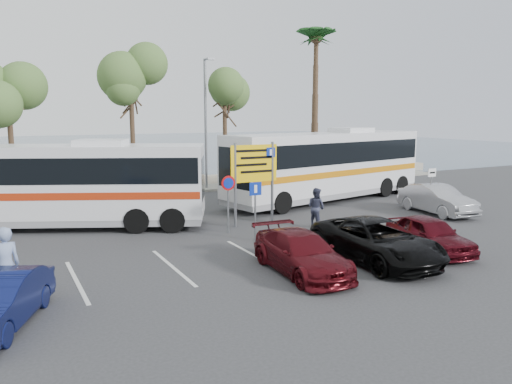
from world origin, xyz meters
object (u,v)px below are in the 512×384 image
car_silver_b (437,199)px  coach_bus_right (327,167)px  suv_black (376,241)px  pedestrian_near (6,266)px  car_maroon (301,253)px  pedestrian_far (316,207)px  street_lamp_right (206,117)px  car_red (429,234)px  direction_sign (254,170)px  coach_bus_left (60,187)px

car_silver_b → coach_bus_right: bearing=120.1°
suv_black → pedestrian_near: 10.94m
car_maroon → pedestrian_near: 8.13m
car_maroon → suv_black: 2.83m
suv_black → pedestrian_far: pedestrian_far is taller
street_lamp_right → car_red: (1.43, -17.02, -3.97)m
coach_bus_right → direction_sign: bearing=-150.5°
street_lamp_right → coach_bus_right: (4.50, -6.65, -2.73)m
coach_bus_right → pedestrian_near: size_ratio=6.59×
pedestrian_near → coach_bus_left: bearing=-121.1°
coach_bus_left → coach_bus_right: bearing=1.5°
street_lamp_right → pedestrian_far: street_lamp_right is taller
coach_bus_left → pedestrian_near: size_ratio=5.98×
suv_black → pedestrian_far: 5.29m
car_red → car_silver_b: 7.33m
car_maroon → pedestrian_far: (3.99, 5.02, 0.22)m
car_maroon → car_silver_b: car_silver_b is taller
direction_sign → pedestrian_far: bearing=-35.0°
car_silver_b → pedestrian_far: bearing=-177.2°
suv_black → car_red: bearing=1.3°
car_red → pedestrian_far: 5.31m
car_red → car_silver_b: car_silver_b is taller
street_lamp_right → car_red: 17.53m
coach_bus_right → car_maroon: size_ratio=3.09×
car_red → direction_sign: bearing=125.6°
street_lamp_right → pedestrian_near: street_lamp_right is taller
street_lamp_right → coach_bus_right: street_lamp_right is taller
direction_sign → pedestrian_near: bearing=-152.1°
street_lamp_right → coach_bus_right: size_ratio=0.61×
coach_bus_right → car_red: size_ratio=3.55×
coach_bus_left → car_silver_b: 17.34m
street_lamp_right → car_red: bearing=-85.2°
pedestrian_far → coach_bus_right: bearing=-55.5°
coach_bus_left → car_red: size_ratio=3.23×
direction_sign → car_maroon: bearing=-105.3°
car_maroon → suv_black: (2.83, -0.14, 0.08)m
street_lamp_right → suv_black: (-0.97, -17.02, -3.90)m
pedestrian_far → pedestrian_near: bearing=91.0°
coach_bus_left → suv_black: (8.53, -10.00, -1.04)m
street_lamp_right → suv_black: street_lamp_right is taller
coach_bus_left → suv_black: bearing=-49.5°
pedestrian_far → coach_bus_left: bearing=47.5°
suv_black → street_lamp_right: bearing=88.0°
street_lamp_right → car_silver_b: (7.00, -12.25, -3.90)m
suv_black → coach_bus_right: bearing=63.5°
coach_bus_right → car_red: bearing=-106.5°
coach_bus_left → suv_black: size_ratio=2.39×
coach_bus_left → car_maroon: size_ratio=2.80×
car_red → pedestrian_far: size_ratio=2.20×
car_red → street_lamp_right: bearing=103.3°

